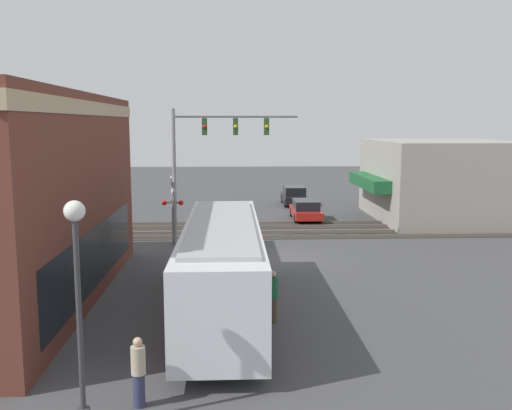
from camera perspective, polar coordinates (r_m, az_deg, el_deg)
ground_plane at (r=27.97m, az=2.66°, el=-5.42°), size 120.00×120.00×0.00m
shop_building at (r=41.21m, az=17.97°, el=2.39°), size 10.73×10.10×5.40m
city_bus at (r=19.76m, az=-3.39°, el=-5.84°), size 12.27×2.59×3.23m
traffic_signal_gantry at (r=30.68m, az=-4.63°, el=5.95°), size 0.42×6.71×7.35m
crossing_signal at (r=31.24m, az=-8.33°, el=0.23°), size 1.41×1.18×3.81m
streetlamp at (r=12.62m, az=-17.35°, el=-8.70°), size 0.44×0.44×5.01m
rail_track_near at (r=33.81m, az=1.76°, el=-2.99°), size 2.60×60.00×0.15m
rail_track_far at (r=36.95m, az=1.39°, el=-2.03°), size 2.60×60.00×0.15m
parked_car_red at (r=39.18m, az=4.98°, el=-0.55°), size 4.41×1.82×1.39m
parked_car_black at (r=46.30m, az=3.83°, el=0.88°), size 4.48×1.82×1.53m
pedestrian_near_bus at (r=19.15m, az=1.68°, el=-9.06°), size 0.34×0.34×1.75m
pedestrian_by_lamp at (r=14.04m, az=-11.67°, el=-16.00°), size 0.34×0.34×1.69m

